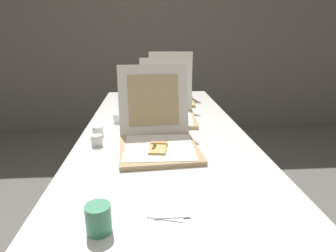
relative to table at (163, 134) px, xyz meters
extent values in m
cube|color=gray|center=(0.00, 2.30, 0.59)|extent=(10.00, 0.10, 2.60)
cube|color=silver|center=(0.00, 0.00, 0.03)|extent=(0.94, 2.19, 0.03)
cylinder|color=gray|center=(-0.40, 1.03, -0.34)|extent=(0.04, 0.04, 0.72)
cylinder|color=gray|center=(0.40, 1.03, -0.34)|extent=(0.04, 0.04, 0.72)
cube|color=tan|center=(-0.04, -0.38, 0.06)|extent=(0.41, 0.41, 0.02)
cube|color=silver|center=(-0.04, -0.37, 0.07)|extent=(0.34, 0.34, 0.00)
cube|color=silver|center=(-0.06, -0.14, 0.25)|extent=(0.38, 0.12, 0.37)
cube|color=tan|center=(-0.06, -0.15, 0.25)|extent=(0.28, 0.09, 0.26)
cube|color=#E0B266|center=(-0.04, -0.41, 0.08)|extent=(0.09, 0.13, 0.01)
cube|color=tan|center=(-0.04, -0.35, 0.08)|extent=(0.08, 0.03, 0.02)
sphere|color=#2D6628|center=(-0.06, -0.39, 0.08)|extent=(0.02, 0.02, 0.02)
sphere|color=orange|center=(-0.07, -0.42, 0.08)|extent=(0.02, 0.02, 0.02)
cube|color=tan|center=(0.03, 0.13, 0.06)|extent=(0.39, 0.39, 0.02)
cube|color=silver|center=(0.03, 0.12, 0.07)|extent=(0.37, 0.37, 0.00)
cube|color=silver|center=(0.04, 0.38, 0.25)|extent=(0.38, 0.14, 0.36)
cube|color=tan|center=(0.04, 0.37, 0.24)|extent=(0.27, 0.10, 0.26)
cylinder|color=white|center=(-0.01, 0.10, 0.10)|extent=(0.03, 0.03, 0.00)
cylinder|color=white|center=(0.00, 0.10, 0.08)|extent=(0.00, 0.00, 0.03)
cylinder|color=white|center=(-0.01, 0.11, 0.08)|extent=(0.01, 0.00, 0.03)
cylinder|color=white|center=(-0.01, 0.09, 0.08)|extent=(0.01, 0.00, 0.03)
cube|color=tan|center=(0.10, 0.65, 0.06)|extent=(0.40, 0.40, 0.02)
cube|color=silver|center=(0.10, 0.66, 0.07)|extent=(0.32, 0.32, 0.00)
cube|color=silver|center=(0.11, 0.83, 0.26)|extent=(0.38, 0.05, 0.38)
cube|color=tan|center=(0.11, 0.82, 0.26)|extent=(0.27, 0.03, 0.27)
cube|color=#E5B74C|center=(0.08, 0.67, 0.08)|extent=(0.11, 0.14, 0.01)
cube|color=tan|center=(0.05, 0.73, 0.08)|extent=(0.07, 0.05, 0.02)
sphere|color=#2D6628|center=(0.09, 0.66, 0.08)|extent=(0.02, 0.02, 0.02)
cylinder|color=white|center=(-0.35, -0.27, 0.07)|extent=(0.06, 0.06, 0.06)
cylinder|color=white|center=(-0.37, -0.14, 0.07)|extent=(0.06, 0.06, 0.06)
cylinder|color=white|center=(-0.24, 0.33, 0.07)|extent=(0.06, 0.06, 0.06)
cylinder|color=white|center=(-0.28, 0.11, 0.07)|extent=(0.06, 0.06, 0.06)
cylinder|color=#4C9E75|center=(-0.23, -0.94, 0.09)|extent=(0.07, 0.07, 0.09)
cube|color=white|center=(-0.03, -0.85, 0.05)|extent=(0.15, 0.15, 0.00)
cube|color=white|center=(-0.02, -0.84, 0.05)|extent=(0.12, 0.12, 0.00)
camera|label=1|loc=(-0.08, -1.63, 0.59)|focal=30.04mm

